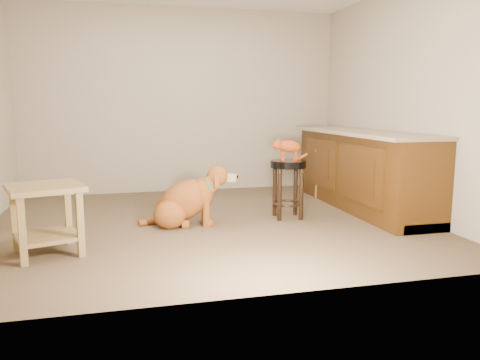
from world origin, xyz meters
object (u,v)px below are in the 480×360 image
object	(u,v)px
padded_stool	(288,177)
side_table	(46,209)
wood_stool	(328,172)
golden_retriever	(186,202)
tabby_kitten	(288,147)

from	to	relation	value
padded_stool	side_table	size ratio (longest dim) A/B	0.90
wood_stool	golden_retriever	xyz separation A→B (m)	(-2.09, -1.07, -0.10)
wood_stool	tabby_kitten	xyz separation A→B (m)	(-0.96, -1.03, 0.44)
side_table	golden_retriever	distance (m)	1.44
wood_stool	side_table	xyz separation A→B (m)	(-3.34, -1.77, 0.04)
padded_stool	side_table	bearing A→B (deg)	-162.84
wood_stool	tabby_kitten	world-z (taller)	tabby_kitten
padded_stool	side_table	xyz separation A→B (m)	(-2.39, -0.74, -0.07)
golden_retriever	padded_stool	bearing A→B (deg)	8.17
tabby_kitten	side_table	bearing A→B (deg)	-157.08
wood_stool	golden_retriever	size ratio (longest dim) A/B	0.64
tabby_kitten	golden_retriever	bearing A→B (deg)	-172.18
padded_stool	tabby_kitten	world-z (taller)	tabby_kitten
padded_stool	tabby_kitten	size ratio (longest dim) A/B	1.47
side_table	golden_retriever	world-z (taller)	golden_retriever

